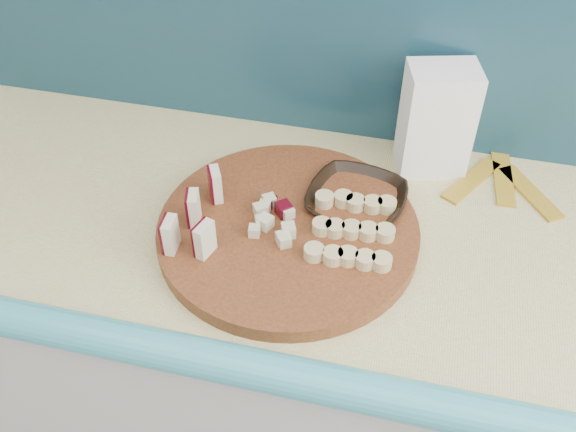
{
  "coord_description": "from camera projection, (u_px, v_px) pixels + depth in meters",
  "views": [
    {
      "loc": [
        0.21,
        0.72,
        1.68
      ],
      "look_at": [
        0.03,
        1.47,
        0.96
      ],
      "focal_mm": 40.0,
      "sensor_mm": 36.0,
      "label": 1
    }
  ],
  "objects": [
    {
      "name": "banana_slices",
      "position": [
        352.0,
        229.0,
        1.05
      ],
      "size": [
        0.14,
        0.17,
        0.02
      ],
      "color": "tan",
      "rests_on": "cutting_board"
    },
    {
      "name": "flour_bag",
      "position": [
        436.0,
        120.0,
        1.15
      ],
      "size": [
        0.14,
        0.12,
        0.21
      ],
      "primitive_type": "cube",
      "rotation": [
        0.0,
        0.0,
        0.27
      ],
      "color": "white",
      "rests_on": "kitchen_counter"
    },
    {
      "name": "apple_chunks",
      "position": [
        271.0,
        218.0,
        1.06
      ],
      "size": [
        0.06,
        0.07,
        0.02
      ],
      "color": "beige",
      "rests_on": "cutting_board"
    },
    {
      "name": "banana_peel",
      "position": [
        501.0,
        184.0,
        1.18
      ],
      "size": [
        0.22,
        0.18,
        0.01
      ],
      "rotation": [
        0.0,
        0.0,
        -0.1
      ],
      "color": "gold",
      "rests_on": "kitchen_counter"
    },
    {
      "name": "apple_wedges",
      "position": [
        196.0,
        216.0,
        1.04
      ],
      "size": [
        0.08,
        0.17,
        0.06
      ],
      "color": "beige",
      "rests_on": "cutting_board"
    },
    {
      "name": "kitchen_counter",
      "position": [
        323.0,
        375.0,
        1.41
      ],
      "size": [
        2.2,
        0.63,
        0.91
      ],
      "color": "beige",
      "rests_on": "ground"
    },
    {
      "name": "cutting_board",
      "position": [
        288.0,
        230.0,
        1.08
      ],
      "size": [
        0.46,
        0.46,
        0.03
      ],
      "primitive_type": "cylinder",
      "rotation": [
        0.0,
        0.0,
        0.04
      ],
      "color": "#47200F",
      "rests_on": "kitchen_counter"
    },
    {
      "name": "backsplash",
      "position": [
        370.0,
        17.0,
        1.13
      ],
      "size": [
        2.2,
        0.02,
        0.5
      ],
      "primitive_type": "cube",
      "color": "teal",
      "rests_on": "kitchen_counter"
    },
    {
      "name": "brown_bowl",
      "position": [
        356.0,
        202.0,
        1.12
      ],
      "size": [
        0.2,
        0.2,
        0.04
      ],
      "primitive_type": "imported",
      "rotation": [
        0.0,
        0.0,
        -0.18
      ],
      "color": "black",
      "rests_on": "kitchen_counter"
    }
  ]
}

